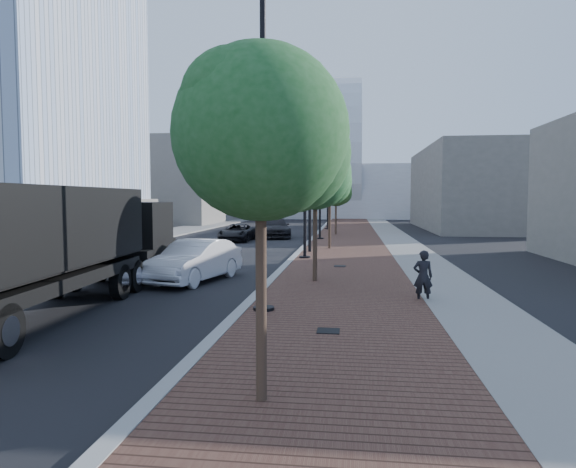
# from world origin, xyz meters

# --- Properties ---
(sidewalk) EXTENTS (7.00, 140.00, 0.12)m
(sidewalk) POSITION_xyz_m (3.50, 40.00, 0.06)
(sidewalk) COLOR #4C2D23
(sidewalk) RESTS_ON ground
(concrete_strip) EXTENTS (2.40, 140.00, 0.13)m
(concrete_strip) POSITION_xyz_m (6.20, 40.00, 0.07)
(concrete_strip) COLOR slate
(concrete_strip) RESTS_ON ground
(curb) EXTENTS (0.30, 140.00, 0.14)m
(curb) POSITION_xyz_m (0.00, 40.00, 0.07)
(curb) COLOR gray
(curb) RESTS_ON ground
(west_sidewalk) EXTENTS (4.00, 140.00, 0.12)m
(west_sidewalk) POSITION_xyz_m (-13.00, 40.00, 0.06)
(west_sidewalk) COLOR slate
(west_sidewalk) RESTS_ON ground
(dump_truck) EXTENTS (3.27, 13.46, 3.36)m
(dump_truck) POSITION_xyz_m (-5.12, 11.87, 1.42)
(dump_truck) COLOR black
(dump_truck) RESTS_ON ground
(white_sedan) EXTENTS (2.67, 4.92, 1.54)m
(white_sedan) POSITION_xyz_m (-2.83, 14.98, 0.77)
(white_sedan) COLOR silver
(white_sedan) RESTS_ON ground
(dark_car_mid) EXTENTS (2.11, 4.47, 1.23)m
(dark_car_mid) POSITION_xyz_m (-5.24, 32.71, 0.62)
(dark_car_mid) COLOR black
(dark_car_mid) RESTS_ON ground
(dark_car_far) EXTENTS (3.28, 5.71, 1.56)m
(dark_car_far) POSITION_xyz_m (-3.06, 36.34, 0.78)
(dark_car_far) COLOR black
(dark_car_far) RESTS_ON ground
(pedestrian) EXTENTS (0.58, 0.40, 1.56)m
(pedestrian) POSITION_xyz_m (4.99, 12.05, 0.78)
(pedestrian) COLOR black
(pedestrian) RESTS_ON ground
(streetlight_1) EXTENTS (1.44, 0.56, 9.21)m
(streetlight_1) POSITION_xyz_m (0.49, 10.00, 4.34)
(streetlight_1) COLOR black
(streetlight_1) RESTS_ON ground
(streetlight_2) EXTENTS (1.72, 0.56, 9.28)m
(streetlight_2) POSITION_xyz_m (0.60, 22.00, 4.82)
(streetlight_2) COLOR black
(streetlight_2) RESTS_ON ground
(streetlight_3) EXTENTS (1.44, 0.56, 9.21)m
(streetlight_3) POSITION_xyz_m (0.49, 34.00, 4.34)
(streetlight_3) COLOR black
(streetlight_3) RESTS_ON ground
(streetlight_4) EXTENTS (1.72, 0.56, 9.28)m
(streetlight_4) POSITION_xyz_m (0.60, 46.00, 4.82)
(streetlight_4) COLOR black
(streetlight_4) RESTS_ON ground
(traffic_mast) EXTENTS (5.09, 0.20, 8.00)m
(traffic_mast) POSITION_xyz_m (-0.30, 25.00, 4.98)
(traffic_mast) COLOR black
(traffic_mast) RESTS_ON ground
(tree_0) EXTENTS (2.54, 2.52, 5.26)m
(tree_0) POSITION_xyz_m (1.65, 4.02, 3.99)
(tree_0) COLOR #382619
(tree_0) RESTS_ON ground
(tree_1) EXTENTS (2.58, 2.56, 5.22)m
(tree_1) POSITION_xyz_m (1.65, 15.02, 3.93)
(tree_1) COLOR #382619
(tree_1) RESTS_ON ground
(tree_2) EXTENTS (2.37, 2.32, 5.10)m
(tree_2) POSITION_xyz_m (1.65, 27.02, 3.92)
(tree_2) COLOR #382619
(tree_2) RESTS_ON ground
(tree_3) EXTENTS (2.61, 2.60, 5.00)m
(tree_3) POSITION_xyz_m (1.65, 39.02, 3.69)
(tree_3) COLOR #382619
(tree_3) RESTS_ON ground
(convention_center) EXTENTS (50.00, 30.00, 50.00)m
(convention_center) POSITION_xyz_m (-2.00, 85.00, 6.00)
(convention_center) COLOR #ACB0B7
(convention_center) RESTS_ON ground
(commercial_block_nw) EXTENTS (14.00, 20.00, 10.00)m
(commercial_block_nw) POSITION_xyz_m (-20.00, 60.00, 5.00)
(commercial_block_nw) COLOR slate
(commercial_block_nw) RESTS_ON ground
(commercial_block_ne) EXTENTS (12.00, 22.00, 8.00)m
(commercial_block_ne) POSITION_xyz_m (16.00, 50.00, 4.00)
(commercial_block_ne) COLOR #5F5C56
(commercial_block_ne) RESTS_ON ground
(utility_cover_1) EXTENTS (0.50, 0.50, 0.02)m
(utility_cover_1) POSITION_xyz_m (2.40, 8.00, 0.13)
(utility_cover_1) COLOR black
(utility_cover_1) RESTS_ON sidewalk
(utility_cover_2) EXTENTS (0.50, 0.50, 0.02)m
(utility_cover_2) POSITION_xyz_m (2.40, 19.00, 0.13)
(utility_cover_2) COLOR black
(utility_cover_2) RESTS_ON sidewalk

